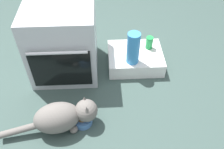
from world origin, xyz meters
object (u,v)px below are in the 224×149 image
Objects in this scene: oven at (63,40)px; water_bottle at (133,48)px; cat at (63,116)px; soda_can at (149,43)px; pantry_cabinet at (135,58)px; food_bowl at (83,120)px.

oven is 2.18× the size of water_bottle.
soda_can is at bearing 33.85° from cat.
water_bottle reaches higher than pantry_cabinet.
food_bowl is at bearing -130.32° from soda_can.
pantry_cabinet is 0.70× the size of cat.
water_bottle is (-0.04, -0.12, 0.22)m from pantry_cabinet.
pantry_cabinet is at bearing 1.54° from oven.
cat is 2.42× the size of water_bottle.
water_bottle is at bearing -9.28° from oven.
food_bowl is at bearing 0.00° from cat.
food_bowl is 0.20× the size of cat.
oven is 5.46× the size of soda_can.
water_bottle is 0.27m from soda_can.
water_bottle is (0.43, 0.54, 0.25)m from food_bowl.
oven is 0.69m from cat.
water_bottle reaches higher than soda_can.
food_bowl is 1.23× the size of soda_can.
cat is (0.03, -0.66, -0.20)m from oven.
pantry_cabinet is 0.25m from water_bottle.
oven reaches higher than soda_can.
pantry_cabinet is 4.22× the size of soda_can.
water_bottle reaches higher than cat.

